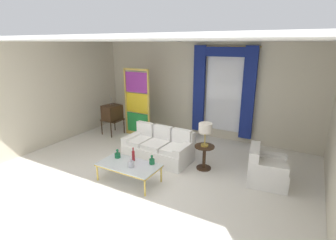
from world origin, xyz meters
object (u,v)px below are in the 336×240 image
Objects in this scene: bottle_amber_squat at (133,155)px; bottle_crystal_tall at (152,161)px; couch_white_long at (159,147)px; coffee_table at (129,166)px; bottle_ruby_flask at (118,155)px; stained_glass_divider at (137,104)px; vintage_tv at (112,113)px; table_lamp_brass at (205,129)px; bottle_blue_decanter at (131,163)px; armchair_white at (265,170)px; peacock_figurine at (144,134)px; round_side_table at (204,155)px.

bottle_crystal_tall is at bearing 7.99° from bottle_amber_squat.
couch_white_long reaches higher than bottle_crystal_tall.
bottle_ruby_flask is at bearing 160.52° from coffee_table.
bottle_crystal_tall and bottle_ruby_flask have the same top height.
couch_white_long is 2.09m from stained_glass_divider.
vintage_tv reaches higher than table_lamp_brass.
armchair_white is at bearing 30.92° from bottle_blue_decanter.
bottle_amber_squat is 0.42m from bottle_ruby_flask.
vintage_tv is 1.37m from peacock_figurine.
bottle_amber_squat is 0.54× the size of peacock_figurine.
stained_glass_divider is (0.81, 0.30, 0.33)m from vintage_tv.
stained_glass_divider reaches higher than round_side_table.
stained_glass_divider reaches higher than coffee_table.
bottle_ruby_flask is (-0.56, 0.23, -0.01)m from bottle_blue_decanter.
round_side_table is at bearing 48.41° from coffee_table.
vintage_tv is 1.44× the size of armchair_white.
bottle_crystal_tall is (0.47, -1.10, 0.18)m from couch_white_long.
couch_white_long is at bearing -37.71° from peacock_figurine.
vintage_tv is 3.74m from table_lamp_brass.
bottle_crystal_tall reaches higher than round_side_table.
peacock_figurine is at bearing 168.10° from armchair_white.
bottle_amber_squat is at bearing 94.75° from coffee_table.
peacock_figurine is at bearing 160.42° from round_side_table.
table_lamp_brass is (0.79, 1.11, 0.55)m from bottle_crystal_tall.
vintage_tv reaches higher than bottle_blue_decanter.
bottle_amber_squat is 2.87m from stained_glass_divider.
bottle_blue_decanter reaches higher than coffee_table.
stained_glass_divider is at bearing 121.89° from coffee_table.
bottle_amber_squat is 0.35× the size of armchair_white.
couch_white_long reaches higher than bottle_blue_decanter.
couch_white_long is at bearing -179.57° from round_side_table.
coffee_table is 0.19m from bottle_blue_decanter.
couch_white_long reaches higher than armchair_white.
bottle_blue_decanter is 0.26× the size of armchair_white.
bottle_ruby_flask is 0.36× the size of round_side_table.
vintage_tv is (-2.84, 1.98, 0.25)m from bottle_crystal_tall.
bottle_blue_decanter is 0.40× the size of round_side_table.
table_lamp_brass is at bearing -13.50° from vintage_tv.
table_lamp_brass is at bearing 90.00° from round_side_table.
table_lamp_brass is (1.10, 1.46, 0.54)m from bottle_blue_decanter.
vintage_tv is at bearing -159.79° from stained_glass_divider.
coffee_table is at bearing -58.11° from stained_glass_divider.
stained_glass_divider is 3.05m from table_lamp_brass.
table_lamp_brass reaches higher than bottle_ruby_flask.
stained_glass_divider reaches higher than bottle_amber_squat.
round_side_table is 0.67m from table_lamp_brass.
bottle_ruby_flask is (-0.42, -0.05, -0.06)m from bottle_amber_squat.
coffee_table is 2.99m from armchair_white.
stained_glass_divider is (-1.71, 2.63, 0.56)m from bottle_blue_decanter.
bottle_ruby_flask is (-0.40, -1.22, 0.18)m from couch_white_long.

